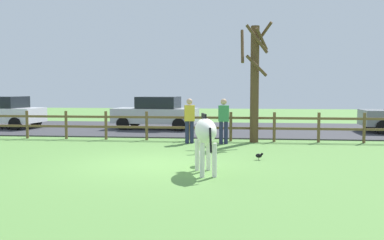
% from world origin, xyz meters
% --- Properties ---
extents(ground_plane, '(60.00, 60.00, 0.00)m').
position_xyz_m(ground_plane, '(0.00, 0.00, 0.00)').
color(ground_plane, '#5B8C42').
extents(parking_asphalt, '(28.00, 7.40, 0.05)m').
position_xyz_m(parking_asphalt, '(0.00, 9.30, 0.03)').
color(parking_asphalt, '#38383D').
rests_on(parking_asphalt, ground_plane).
extents(paddock_fence, '(21.31, 0.11, 1.12)m').
position_xyz_m(paddock_fence, '(-0.40, 5.00, 0.63)').
color(paddock_fence, brown).
rests_on(paddock_fence, ground_plane).
extents(bare_tree, '(1.19, 1.18, 4.47)m').
position_xyz_m(bare_tree, '(2.92, 4.78, 2.36)').
color(bare_tree, '#513A23').
rests_on(bare_tree, ground_plane).
extents(zebra, '(0.76, 1.91, 1.41)m').
position_xyz_m(zebra, '(1.53, -1.03, 0.93)').
color(zebra, white).
rests_on(zebra, ground_plane).
extents(crow_on_grass, '(0.21, 0.10, 0.20)m').
position_xyz_m(crow_on_grass, '(2.91, 0.93, 0.13)').
color(crow_on_grass, black).
rests_on(crow_on_grass, ground_plane).
extents(parked_car_white, '(4.15, 2.21, 1.56)m').
position_xyz_m(parked_car_white, '(-9.29, 8.56, 0.84)').
color(parked_car_white, white).
rests_on(parked_car_white, parking_asphalt).
extents(parked_car_silver, '(4.13, 2.16, 1.56)m').
position_xyz_m(parked_car_silver, '(-1.60, 8.91, 0.84)').
color(parked_car_silver, '#B7BABF').
rests_on(parked_car_silver, parking_asphalt).
extents(visitor_left_of_tree, '(0.40, 0.30, 1.64)m').
position_xyz_m(visitor_left_of_tree, '(0.55, 4.23, 0.91)').
color(visitor_left_of_tree, '#232847').
rests_on(visitor_left_of_tree, ground_plane).
extents(visitor_right_of_tree, '(0.39, 0.27, 1.64)m').
position_xyz_m(visitor_right_of_tree, '(1.80, 4.17, 0.91)').
color(visitor_right_of_tree, '#232847').
rests_on(visitor_right_of_tree, ground_plane).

